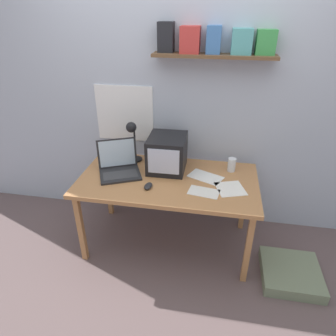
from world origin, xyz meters
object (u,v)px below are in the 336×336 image
(open_notebook, at_px, (230,189))
(loose_paper_near_laptop, at_px, (205,177))
(juice_glass, at_px, (232,165))
(crt_monitor, at_px, (167,153))
(floor_cushion, at_px, (291,273))
(laptop, at_px, (119,165))
(loose_paper_near_monitor, at_px, (204,192))
(computer_mouse, at_px, (148,186))
(desk_lamp, at_px, (132,135))
(corner_desk, at_px, (168,184))

(open_notebook, height_order, loose_paper_near_laptop, same)
(loose_paper_near_laptop, bearing_deg, juice_glass, 35.09)
(juice_glass, bearing_deg, loose_paper_near_laptop, -144.91)
(crt_monitor, xyz_separation_m, floor_cushion, (1.11, -0.42, -0.80))
(crt_monitor, relative_size, laptop, 0.85)
(loose_paper_near_monitor, relative_size, floor_cushion, 0.55)
(computer_mouse, relative_size, loose_paper_near_monitor, 0.43)
(juice_glass, height_order, loose_paper_near_monitor, juice_glass)
(loose_paper_near_laptop, bearing_deg, desk_lamp, 166.32)
(loose_paper_near_monitor, height_order, open_notebook, same)
(laptop, distance_m, floor_cushion, 1.70)
(laptop, bearing_deg, loose_paper_near_monitor, -38.90)
(computer_mouse, distance_m, loose_paper_near_laptop, 0.51)
(open_notebook, bearing_deg, computer_mouse, -171.43)
(open_notebook, bearing_deg, laptop, 173.62)
(laptop, distance_m, loose_paper_near_laptop, 0.75)
(crt_monitor, distance_m, floor_cushion, 1.43)
(loose_paper_near_laptop, bearing_deg, corner_desk, -165.81)
(corner_desk, distance_m, computer_mouse, 0.23)
(floor_cushion, bearing_deg, desk_lamp, 161.17)
(computer_mouse, xyz_separation_m, loose_paper_near_laptop, (0.44, 0.25, -0.01))
(juice_glass, height_order, floor_cushion, juice_glass)
(desk_lamp, bearing_deg, juice_glass, 7.72)
(desk_lamp, height_order, floor_cushion, desk_lamp)
(computer_mouse, relative_size, loose_paper_near_laptop, 0.34)
(corner_desk, height_order, loose_paper_near_laptop, loose_paper_near_laptop)
(laptop, relative_size, computer_mouse, 3.91)
(crt_monitor, distance_m, open_notebook, 0.63)
(juice_glass, height_order, open_notebook, juice_glass)
(crt_monitor, height_order, open_notebook, crt_monitor)
(laptop, xyz_separation_m, juice_glass, (0.96, 0.20, -0.02))
(juice_glass, distance_m, loose_paper_near_monitor, 0.45)
(loose_paper_near_laptop, bearing_deg, open_notebook, -36.34)
(loose_paper_near_laptop, bearing_deg, laptop, -176.48)
(crt_monitor, height_order, floor_cushion, crt_monitor)
(corner_desk, xyz_separation_m, juice_glass, (0.53, 0.23, 0.11))
(juice_glass, relative_size, open_notebook, 0.43)
(juice_glass, relative_size, loose_paper_near_laptop, 0.37)
(corner_desk, xyz_separation_m, floor_cushion, (1.07, -0.25, -0.59))
(floor_cushion, bearing_deg, corner_desk, 167.02)
(laptop, relative_size, loose_paper_near_monitor, 1.69)
(loose_paper_near_monitor, xyz_separation_m, open_notebook, (0.21, 0.08, -0.00))
(juice_glass, bearing_deg, loose_paper_near_monitor, -118.57)
(juice_glass, bearing_deg, desk_lamp, 179.08)
(crt_monitor, xyz_separation_m, laptop, (-0.40, -0.14, -0.08))
(laptop, height_order, juice_glass, laptop)
(corner_desk, distance_m, open_notebook, 0.53)
(computer_mouse, height_order, loose_paper_near_laptop, computer_mouse)
(floor_cushion, bearing_deg, loose_paper_near_monitor, 173.43)
(laptop, height_order, loose_paper_near_monitor, laptop)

